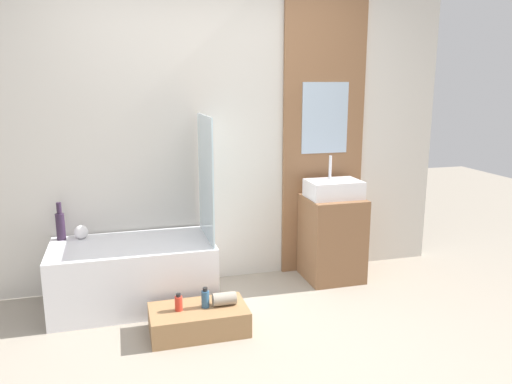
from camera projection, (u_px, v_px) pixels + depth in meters
name	position (u px, v px, depth m)	size (l,w,h in m)	color
ground_plane	(262.00, 376.00, 2.92)	(12.00, 12.00, 0.00)	gray
wall_tiled_back	(208.00, 129.00, 4.12)	(4.20, 0.06, 2.60)	beige
wall_wood_accent	(324.00, 126.00, 4.34)	(0.74, 0.04, 2.60)	brown
bathtub	(134.00, 274.00, 3.82)	(1.21, 0.65, 0.49)	white
glass_shower_screen	(206.00, 178.00, 3.81)	(0.01, 0.60, 0.95)	silver
wooden_step_bench	(199.00, 320.00, 3.42)	(0.66, 0.38, 0.18)	#997047
vanity_cabinet	(332.00, 238.00, 4.31)	(0.47, 0.46, 0.72)	brown
sink	(334.00, 189.00, 4.21)	(0.45, 0.31, 0.35)	white
vase_tall_dark	(60.00, 225.00, 3.83)	(0.07, 0.07, 0.29)	#2D1E33
vase_round_light	(81.00, 232.00, 3.87)	(0.11, 0.11, 0.11)	white
bottle_soap_primary	(179.00, 303.00, 3.35)	(0.05, 0.05, 0.12)	red
bottle_soap_secondary	(205.00, 298.00, 3.40)	(0.05, 0.05, 0.14)	#2D567A
towel_roll	(224.00, 299.00, 3.44)	(0.09, 0.09, 0.16)	gray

